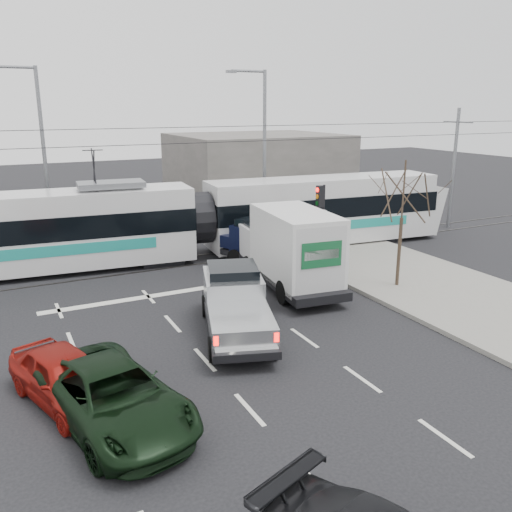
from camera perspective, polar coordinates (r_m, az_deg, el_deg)
name	(u,v)px	position (r m, az deg, el deg)	size (l,w,h in m)	color
ground	(257,348)	(16.78, 0.07, -9.69)	(120.00, 120.00, 0.00)	black
sidewalk_right	(470,300)	(21.99, 21.61, -4.34)	(6.00, 60.00, 0.15)	gray
rails	(160,264)	(25.54, -10.02, -0.89)	(60.00, 1.60, 0.03)	#33302D
building_right	(257,167)	(42.25, 0.06, 9.32)	(12.00, 10.00, 5.00)	slate
bare_tree	(403,195)	(21.82, 15.25, 6.18)	(2.40, 2.40, 5.00)	#47382B
traffic_signal	(321,208)	(24.45, 6.86, 5.09)	(0.44, 0.44, 3.60)	black
street_lamp_near	(262,143)	(31.02, 0.59, 11.85)	(2.38, 0.25, 9.00)	slate
street_lamp_far	(40,147)	(29.74, -21.83, 10.59)	(2.38, 0.25, 9.00)	slate
catenary	(156,181)	(24.73, -10.45, 7.74)	(60.00, 0.20, 7.00)	black
tram	(199,219)	(26.18, -6.07, 3.88)	(25.95, 4.90, 5.27)	silver
silver_pickup	(235,302)	(17.65, -2.22, -4.84)	(3.53, 5.87, 2.02)	black
box_truck	(290,249)	(21.69, 3.59, 0.73)	(2.94, 6.70, 3.24)	black
navy_pickup	(270,245)	(24.42, 1.52, 1.19)	(3.80, 5.51, 2.19)	black
green_car	(113,396)	(13.29, -14.83, -14.08)	(2.35, 5.10, 1.42)	black
red_car	(66,377)	(14.50, -19.39, -11.94)	(1.62, 4.02, 1.37)	maroon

